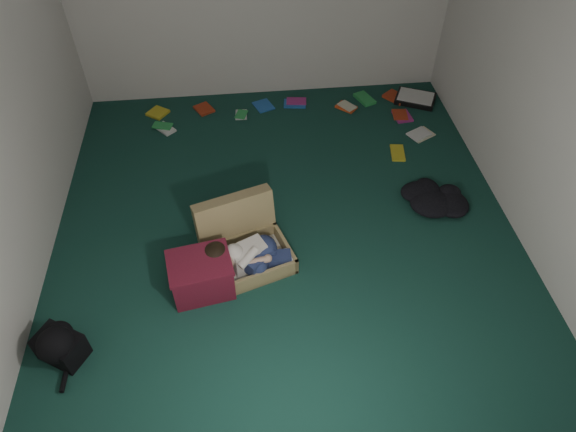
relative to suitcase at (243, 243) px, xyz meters
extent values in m
plane|color=#153D33|center=(0.38, 0.22, -0.15)|extent=(4.50, 4.50, 0.00)
plane|color=silver|center=(0.38, -2.03, 1.15)|extent=(4.50, 0.00, 4.50)
plane|color=silver|center=(2.38, 0.22, 1.15)|extent=(0.00, 4.50, 4.50)
cube|color=#A18B58|center=(0.04, -0.13, -0.07)|extent=(0.78, 0.65, 0.15)
cube|color=beige|center=(0.04, -0.13, -0.11)|extent=(0.71, 0.58, 0.02)
cube|color=#A18B58|center=(-0.05, 0.17, 0.09)|extent=(0.69, 0.40, 0.49)
cube|color=white|center=(0.03, -0.15, 0.02)|extent=(0.33, 0.27, 0.21)
sphere|color=tan|center=(-0.17, -0.24, 0.07)|extent=(0.18, 0.18, 0.18)
ellipsoid|color=black|center=(-0.22, -0.21, 0.11)|extent=(0.24, 0.25, 0.21)
ellipsoid|color=navy|center=(0.16, -0.10, 0.02)|extent=(0.22, 0.25, 0.21)
cube|color=navy|center=(0.12, -0.22, 0.01)|extent=(0.27, 0.25, 0.13)
cube|color=navy|center=(0.26, -0.19, -0.02)|extent=(0.23, 0.11, 0.10)
sphere|color=white|center=(0.34, -0.13, -0.04)|extent=(0.10, 0.10, 0.10)
sphere|color=white|center=(0.36, -0.19, -0.05)|extent=(0.09, 0.09, 0.09)
cylinder|color=tan|center=(0.11, -0.25, 0.06)|extent=(0.18, 0.11, 0.06)
cube|color=maroon|center=(-0.34, -0.32, 0.01)|extent=(0.51, 0.43, 0.31)
cube|color=maroon|center=(-0.34, -0.32, 0.17)|extent=(0.53, 0.45, 0.02)
cube|color=black|center=(2.08, 2.09, -0.12)|extent=(0.53, 0.48, 0.05)
cube|color=white|center=(2.08, 2.09, -0.09)|extent=(0.48, 0.42, 0.01)
cube|color=gold|center=(-0.86, 2.15, -0.14)|extent=(0.21, 0.16, 0.02)
cube|color=#AB3116|center=(-0.35, 2.17, -0.14)|extent=(0.26, 0.25, 0.02)
cube|color=white|center=(0.06, 2.02, -0.14)|extent=(0.21, 0.24, 0.02)
cube|color=#215CB4|center=(0.68, 2.17, -0.14)|extent=(0.22, 0.25, 0.02)
cube|color=#E1481A|center=(1.26, 2.03, -0.14)|extent=(0.26, 0.24, 0.02)
cube|color=green|center=(1.50, 2.17, -0.14)|extent=(0.22, 0.17, 0.02)
cube|color=#A32879|center=(1.84, 1.79, -0.14)|extent=(0.26, 0.26, 0.02)
cube|color=beige|center=(1.96, 1.45, -0.14)|extent=(0.19, 0.23, 0.02)
cube|color=gold|center=(1.63, 1.17, -0.14)|extent=(0.23, 0.26, 0.02)
cube|color=#AB3116|center=(1.86, 2.16, -0.14)|extent=(0.26, 0.23, 0.02)
cube|color=white|center=(-0.76, 1.84, -0.14)|extent=(0.23, 0.19, 0.02)
cube|color=#215CB4|center=(0.32, 2.17, -0.14)|extent=(0.26, 0.26, 0.02)
camera|label=1|loc=(0.06, -2.80, 3.19)|focal=32.00mm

